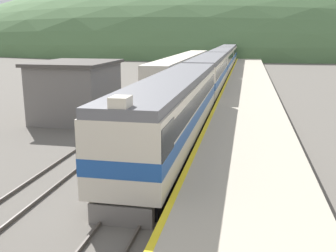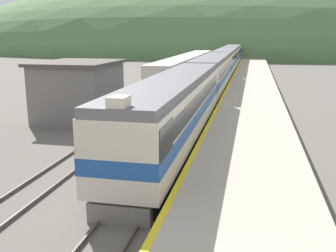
# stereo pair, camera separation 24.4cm
# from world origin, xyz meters

# --- Properties ---
(track_main) EXTENTS (1.52, 180.00, 0.16)m
(track_main) POSITION_xyz_m (0.00, 70.00, 0.08)
(track_main) COLOR #4C443D
(track_main) RESTS_ON ground
(track_siding) EXTENTS (1.52, 180.00, 0.16)m
(track_siding) POSITION_xyz_m (-4.60, 70.00, 0.08)
(track_siding) COLOR #4C443D
(track_siding) RESTS_ON ground
(platform) EXTENTS (5.38, 140.00, 0.94)m
(platform) POSITION_xyz_m (4.31, 50.00, 0.46)
(platform) COLOR #B2A893
(platform) RESTS_ON ground
(distant_hills) EXTENTS (234.03, 105.31, 52.09)m
(distant_hills) POSITION_xyz_m (0.00, 143.91, 0.00)
(distant_hills) COLOR #517547
(distant_hills) RESTS_ON ground
(station_shed) EXTENTS (5.65, 7.01, 4.51)m
(station_shed) POSITION_xyz_m (-8.84, 26.61, 2.27)
(station_shed) COLOR slate
(station_shed) RESTS_ON ground
(express_train_lead_car) EXTENTS (3.01, 20.79, 4.53)m
(express_train_lead_car) POSITION_xyz_m (0.00, 20.37, 2.28)
(express_train_lead_car) COLOR black
(express_train_lead_car) RESTS_ON ground
(carriage_second) EXTENTS (3.00, 19.73, 4.17)m
(carriage_second) POSITION_xyz_m (0.00, 41.74, 2.27)
(carriage_second) COLOR black
(carriage_second) RESTS_ON ground
(carriage_third) EXTENTS (3.00, 19.73, 4.17)m
(carriage_third) POSITION_xyz_m (0.00, 62.35, 2.27)
(carriage_third) COLOR black
(carriage_third) RESTS_ON ground
(carriage_fourth) EXTENTS (3.00, 19.73, 4.17)m
(carriage_fourth) POSITION_xyz_m (0.00, 82.95, 2.27)
(carriage_fourth) COLOR black
(carriage_fourth) RESTS_ON ground
(siding_train) EXTENTS (2.90, 35.99, 3.62)m
(siding_train) POSITION_xyz_m (-4.60, 52.40, 1.87)
(siding_train) COLOR black
(siding_train) RESTS_ON ground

